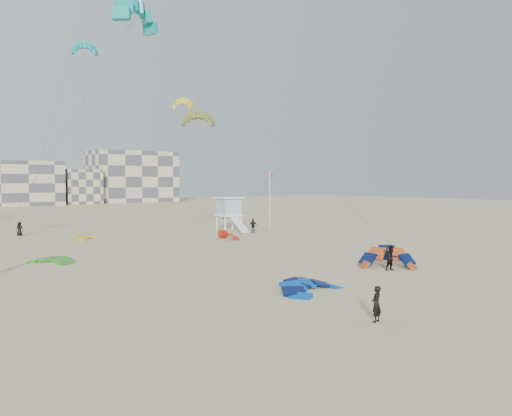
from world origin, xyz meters
TOP-DOWN VIEW (x-y plane):
  - ground at (0.00, 0.00)m, footprint 320.00×320.00m
  - kite_ground_blue at (3.54, 3.33)m, footprint 5.35×5.52m
  - kite_ground_orange at (13.63, 5.52)m, footprint 5.96×5.96m
  - kite_ground_green at (-5.43, 23.39)m, footprint 5.06×5.01m
  - kite_ground_red_far at (14.72, 27.97)m, footprint 3.12×3.02m
  - kite_ground_yellow at (2.31, 37.82)m, footprint 4.80×4.83m
  - kitesurfer_main at (1.33, -3.20)m, footprint 0.68×0.52m
  - kitesurfer_b at (12.86, 4.59)m, footprint 1.03×0.89m
  - kitesurfer_d at (21.23, 31.79)m, footprint 1.09×0.98m
  - kitesurfer_e at (-2.69, 46.22)m, footprint 0.87×0.63m
  - kitesurfer_f at (32.13, 54.14)m, footprint 1.22×1.69m
  - kite_fly_teal_a at (-0.03, 19.08)m, footprint 13.20×6.17m
  - kite_fly_orange at (4.16, 29.01)m, footprint 12.87×26.02m
  - kite_fly_olive at (15.02, 34.67)m, footprint 5.44×5.41m
  - kite_fly_yellow at (22.05, 50.63)m, footprint 12.35×6.10m
  - kite_fly_teal_b at (8.48, 54.96)m, footprint 4.57×4.73m
  - lifeguard_tower_near at (20.57, 36.11)m, footprint 3.46×6.22m
  - flagpole at (26.37, 34.71)m, footprint 0.63×0.10m
  - condo_east at (50.00, 132.00)m, footprint 26.00×14.00m
  - condo_fill_right at (32.00, 128.00)m, footprint 10.00×10.00m

SIDE VIEW (x-z plane):
  - ground at x=0.00m, z-range 0.00..0.00m
  - kite_ground_blue at x=3.54m, z-range -1.07..1.07m
  - kite_ground_orange at x=13.63m, z-range -2.12..2.12m
  - kite_ground_green at x=-5.43m, z-range -0.57..0.57m
  - kite_ground_red_far at x=14.72m, z-range -1.50..1.50m
  - kite_ground_yellow at x=2.31m, z-range -0.68..0.68m
  - kitesurfer_main at x=1.33m, z-range 0.00..1.66m
  - kitesurfer_e at x=-2.69m, z-range 0.00..1.66m
  - kitesurfer_f at x=32.13m, z-range 0.00..1.76m
  - kitesurfer_d at x=21.23m, z-range 0.00..1.77m
  - kitesurfer_b at x=12.86m, z-range 0.00..1.82m
  - lifeguard_tower_near at x=20.57m, z-range -0.02..4.40m
  - flagpole at x=26.37m, z-range 0.20..7.94m
  - condo_fill_right at x=32.00m, z-range 0.00..10.00m
  - condo_east at x=50.00m, z-range 0.00..16.00m
  - kite_fly_olive at x=15.02m, z-range 6.62..21.11m
  - kite_fly_yellow at x=22.05m, z-range 9.12..27.42m
  - kite_fly_teal_a at x=-0.03m, z-range 9.40..29.10m
  - kite_fly_orange at x=4.16m, z-range 11.36..34.19m
  - kite_fly_teal_b at x=8.48m, z-range 12.60..38.17m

